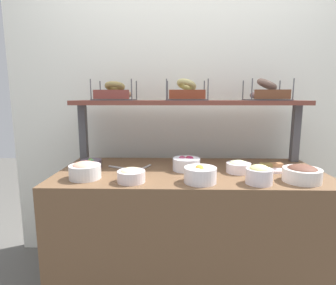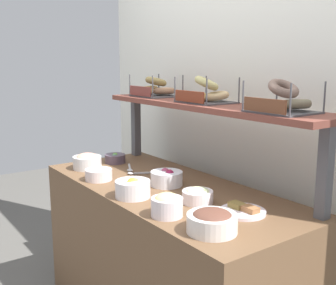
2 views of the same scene
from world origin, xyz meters
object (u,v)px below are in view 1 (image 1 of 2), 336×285
(serving_spoon_by_edge, at_px, (124,168))
(bagel_basket_poppy, at_px, (266,93))
(bowl_beet_salad, at_px, (186,164))
(bowl_veggie_mix, at_px, (91,164))
(bowl_potato_salad, at_px, (131,175))
(bagel_basket_plain, at_px, (186,93))
(bowl_egg_salad, at_px, (259,174))
(serving_plate_white, at_px, (271,168))
(serving_spoon_near_plate, at_px, (141,169))
(bowl_scallion_spread, at_px, (239,166))
(bowl_fruit_salad, at_px, (200,174))
(bowl_chocolate_spread, at_px, (302,173))
(bowl_lox_spread, at_px, (85,170))
(bagel_basket_everything, at_px, (115,93))

(serving_spoon_by_edge, relative_size, bagel_basket_poppy, 0.61)
(bowl_beet_salad, distance_m, bagel_basket_poppy, 0.74)
(bowl_veggie_mix, distance_m, bagel_basket_poppy, 1.26)
(bowl_potato_salad, height_order, bagel_basket_plain, bagel_basket_plain)
(bowl_veggie_mix, xyz_separation_m, bagel_basket_plain, (0.61, 0.24, 0.45))
(bowl_egg_salad, relative_size, serving_plate_white, 0.68)
(bowl_veggie_mix, height_order, serving_spoon_near_plate, bowl_veggie_mix)
(bagel_basket_poppy, bearing_deg, bowl_scallion_spread, -129.65)
(bowl_beet_salad, distance_m, bowl_fruit_salad, 0.26)
(bowl_potato_salad, bearing_deg, bowl_chocolate_spread, 1.75)
(bowl_lox_spread, bearing_deg, bowl_chocolate_spread, -1.35)
(bowl_lox_spread, height_order, bowl_veggie_mix, bowl_lox_spread)
(bowl_lox_spread, xyz_separation_m, bagel_basket_poppy, (1.13, 0.43, 0.43))
(serving_spoon_by_edge, distance_m, bagel_basket_poppy, 1.08)
(bowl_chocolate_spread, xyz_separation_m, bowl_scallion_spread, (-0.30, 0.18, -0.01))
(bowl_scallion_spread, distance_m, bagel_basket_everything, 0.97)
(serving_plate_white, relative_size, bagel_basket_plain, 0.72)
(serving_spoon_by_edge, bearing_deg, bowl_fruit_salad, -29.07)
(bowl_egg_salad, distance_m, serving_plate_white, 0.34)
(bowl_beet_salad, relative_size, bowl_fruit_salad, 0.99)
(serving_spoon_near_plate, bearing_deg, serving_spoon_by_edge, 171.13)
(bagel_basket_poppy, bearing_deg, bowl_fruit_salad, -134.99)
(bowl_fruit_salad, distance_m, bagel_basket_plain, 0.67)
(bagel_basket_poppy, bearing_deg, serving_plate_white, -92.98)
(bowl_egg_salad, distance_m, bowl_fruit_salad, 0.31)
(bowl_chocolate_spread, height_order, bowl_fruit_salad, bowl_fruit_salad)
(bowl_lox_spread, height_order, serving_spoon_near_plate, bowl_lox_spread)
(bowl_chocolate_spread, relative_size, serving_plate_white, 0.98)
(bowl_lox_spread, height_order, serving_plate_white, bowl_lox_spread)
(bowl_fruit_salad, bearing_deg, bagel_basket_plain, 96.43)
(bowl_lox_spread, xyz_separation_m, bowl_beet_salad, (0.58, 0.19, -0.01))
(bagel_basket_plain, bearing_deg, bowl_chocolate_spread, -38.42)
(bowl_potato_salad, bearing_deg, bowl_lox_spread, 168.20)
(bowl_egg_salad, bearing_deg, bowl_beet_salad, 144.54)
(serving_spoon_near_plate, relative_size, bagel_basket_everything, 0.59)
(bowl_fruit_salad, distance_m, bagel_basket_everything, 0.87)
(bowl_egg_salad, bearing_deg, bagel_basket_plain, 124.87)
(bowl_fruit_salad, bearing_deg, bagel_basket_poppy, 45.01)
(serving_plate_white, distance_m, bagel_basket_poppy, 0.51)
(bowl_egg_salad, xyz_separation_m, bowl_chocolate_spread, (0.24, 0.04, -0.01))
(bagel_basket_everything, xyz_separation_m, bagel_basket_poppy, (1.04, -0.03, 0.00))
(bowl_lox_spread, bearing_deg, serving_plate_white, 11.13)
(bowl_lox_spread, relative_size, bowl_potato_salad, 1.16)
(bowl_lox_spread, xyz_separation_m, bowl_scallion_spread, (0.89, 0.15, -0.01))
(bowl_beet_salad, bearing_deg, bowl_potato_salad, -140.89)
(bowl_veggie_mix, xyz_separation_m, bowl_potato_salad, (0.30, -0.27, 0.01))
(bowl_egg_salad, xyz_separation_m, bowl_potato_salad, (-0.68, 0.01, -0.01))
(bowl_egg_salad, bearing_deg, bowl_chocolate_spread, 9.83)
(bowl_veggie_mix, xyz_separation_m, bowl_fruit_salad, (0.67, -0.27, 0.01))
(bowl_beet_salad, relative_size, serving_spoon_near_plate, 1.04)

